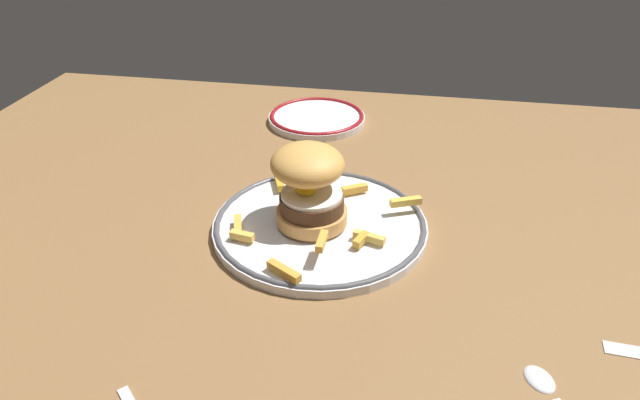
{
  "coord_description": "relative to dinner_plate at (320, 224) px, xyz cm",
  "views": [
    {
      "loc": [
        14.99,
        -60.3,
        43.14
      ],
      "look_at": [
        3.61,
        2.51,
        4.6
      ],
      "focal_mm": 32.49,
      "sensor_mm": 36.0,
      "label": 1
    }
  ],
  "objects": [
    {
      "name": "fries_pile",
      "position": [
        -0.89,
        2.11,
        1.53
      ],
      "size": [
        24.1,
        25.75,
        2.68
      ],
      "color": "gold",
      "rests_on": "dinner_plate"
    },
    {
      "name": "side_plate",
      "position": [
        -6.98,
        35.14,
        -0.0
      ],
      "size": [
        17.86,
        17.86,
        1.6
      ],
      "color": "silver",
      "rests_on": "ground_plane"
    },
    {
      "name": "ground_plane",
      "position": [
        -3.61,
        -2.51,
        -2.84
      ],
      "size": [
        129.44,
        109.68,
        4.0
      ],
      "primitive_type": "cube",
      "color": "brown"
    },
    {
      "name": "dinner_plate",
      "position": [
        0.0,
        0.0,
        0.0
      ],
      "size": [
        28.31,
        28.31,
        1.6
      ],
      "color": "silver",
      "rests_on": "ground_plane"
    },
    {
      "name": "spoon",
      "position": [
        25.8,
        -22.73,
        -0.48
      ],
      "size": [
        7.51,
        12.64,
        0.9
      ],
      "color": "silver",
      "rests_on": "ground_plane"
    },
    {
      "name": "burger",
      "position": [
        -1.35,
        -0.09,
        6.03
      ],
      "size": [
        13.17,
        13.23,
        10.4
      ],
      "color": "#D4944D",
      "rests_on": "dinner_plate"
    }
  ]
}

